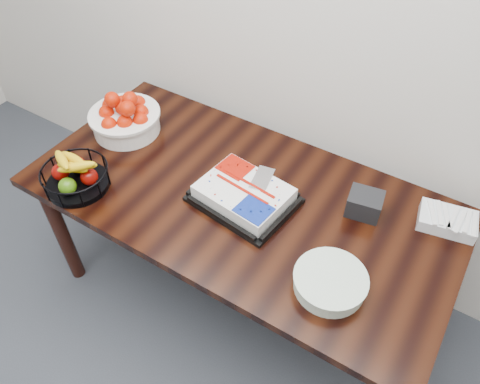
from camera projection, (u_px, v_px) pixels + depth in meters
The scene contains 7 objects.
table at pixel (240, 208), 2.02m from camera, with size 1.80×0.90×0.75m.
cake_tray at pixel (244, 195), 1.91m from camera, with size 0.44×0.36×0.08m.
tangerine_bowl at pixel (124, 115), 2.19m from camera, with size 0.34×0.34×0.21m.
fruit_basket at pixel (75, 176), 1.95m from camera, with size 0.28×0.28×0.15m.
plate_stack at pixel (330, 282), 1.63m from camera, with size 0.26×0.26×0.06m.
fork_bag at pixel (447, 220), 1.82m from camera, with size 0.24×0.18×0.06m.
napkin_box at pixel (365, 204), 1.86m from camera, with size 0.13×0.11×0.09m, color black.
Camera 1 is at (0.72, 0.85, 2.17)m, focal length 35.00 mm.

